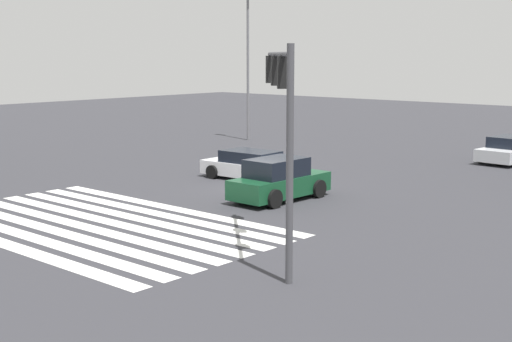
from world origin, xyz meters
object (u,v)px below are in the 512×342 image
Objects in this scene: car_0 at (279,180)px; car_2 at (248,165)px; street_light_pole_a at (248,54)px; traffic_signal_mast at (281,102)px.

car_2 is (-4.01, 2.68, -0.13)m from car_0.
street_light_pole_a is (-9.92, 11.08, 4.94)m from car_2.
car_0 is 0.46× the size of street_light_pole_a.
car_0 reaches higher than car_2.
traffic_signal_mast is at bearing -139.32° from car_0.
car_2 is (-9.19, 8.93, -3.70)m from traffic_signal_mast.
traffic_signal_mast is 0.61× the size of street_light_pole_a.
traffic_signal_mast is 27.70m from street_light_pole_a.
car_2 is 15.67m from street_light_pole_a.
traffic_signal_mast reaches higher than car_0.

